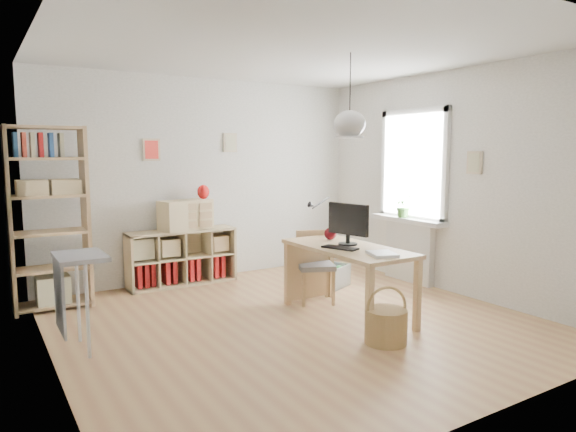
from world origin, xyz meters
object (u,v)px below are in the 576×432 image
drawer_chest (186,215)px  monitor (348,222)px  desk (348,255)px  chair (315,261)px  tall_bookshelf (48,211)px  storage_chest (325,272)px  cube_shelf (179,261)px

drawer_chest → monitor: bearing=-77.8°
monitor → desk: bearing=-140.8°
desk → chair: size_ratio=1.85×
monitor → tall_bookshelf: bearing=132.0°
tall_bookshelf → storage_chest: size_ratio=2.57×
drawer_chest → chair: bearing=-70.1°
chair → monitor: monitor is taller
tall_bookshelf → drawer_chest: bearing=8.3°
desk → tall_bookshelf: (-2.59, 1.95, 0.43)m
cube_shelf → drawer_chest: drawer_chest is taller
desk → chair: chair is taller
cube_shelf → chair: bearing=-55.6°
storage_chest → monitor: 1.40m
chair → monitor: (0.01, -0.59, 0.53)m
chair → storage_chest: 0.72m
tall_bookshelf → storage_chest: tall_bookshelf is taller
chair → storage_chest: chair is taller
chair → drawer_chest: drawer_chest is taller
cube_shelf → drawer_chest: 0.62m
cube_shelf → monitor: monitor is taller
chair → monitor: bearing=-65.9°
cube_shelf → chair: size_ratio=1.72×
desk → drawer_chest: (-0.93, 2.19, 0.26)m
desk → tall_bookshelf: bearing=143.0°
monitor → drawer_chest: monitor is taller
desk → storage_chest: (0.53, 1.12, -0.47)m
desk → monitor: monitor is taller
chair → drawer_chest: bearing=145.9°
tall_bookshelf → monitor: tall_bookshelf is taller
desk → drawer_chest: 2.39m
tall_bookshelf → chair: 3.00m
storage_chest → monitor: (-0.47, -1.05, 0.81)m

